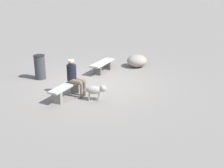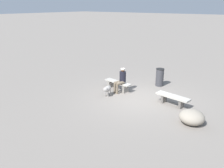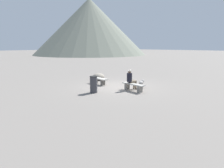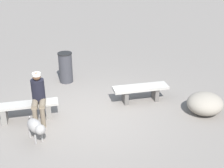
# 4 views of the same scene
# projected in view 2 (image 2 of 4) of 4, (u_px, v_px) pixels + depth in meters

# --- Properties ---
(ground) EXTENTS (210.00, 210.00, 0.06)m
(ground) POSITION_uv_depth(u_px,v_px,m) (139.00, 99.00, 11.02)
(ground) COLOR gray
(bench_left) EXTENTS (1.57, 0.61, 0.45)m
(bench_left) POSITION_uv_depth(u_px,v_px,m) (173.00, 98.00, 10.22)
(bench_left) COLOR #605B56
(bench_left) RESTS_ON ground
(bench_right) EXTENTS (1.61, 0.56, 0.44)m
(bench_right) POSITION_uv_depth(u_px,v_px,m) (118.00, 84.00, 12.08)
(bench_right) COLOR gray
(bench_right) RESTS_ON ground
(seated_person) EXTENTS (0.41, 0.68, 1.23)m
(seated_person) POSITION_uv_depth(u_px,v_px,m) (121.00, 79.00, 11.66)
(seated_person) COLOR black
(seated_person) RESTS_ON ground
(dog) EXTENTS (0.40, 0.74, 0.52)m
(dog) POSITION_uv_depth(u_px,v_px,m) (107.00, 89.00, 11.24)
(dog) COLOR gray
(dog) RESTS_ON ground
(trash_bin) EXTENTS (0.45, 0.45, 0.96)m
(trash_bin) POSITION_uv_depth(u_px,v_px,m) (160.00, 77.00, 12.62)
(trash_bin) COLOR #38383D
(trash_bin) RESTS_ON ground
(boulder) EXTENTS (0.95, 0.90, 0.55)m
(boulder) POSITION_uv_depth(u_px,v_px,m) (192.00, 117.00, 8.62)
(boulder) COLOR gray
(boulder) RESTS_ON ground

